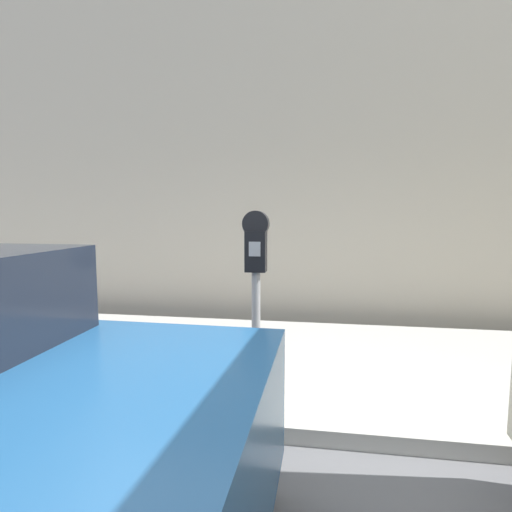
% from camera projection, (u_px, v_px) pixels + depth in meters
% --- Properties ---
extents(sidewalk, '(24.00, 2.80, 0.13)m').
position_uv_depth(sidewalk, '(263.00, 362.00, 4.28)').
color(sidewalk, '#ADAAA3').
rests_on(sidewalk, ground_plane).
extents(building_facade, '(24.00, 0.30, 5.53)m').
position_uv_depth(building_facade, '(282.00, 138.00, 5.96)').
color(building_facade, beige).
rests_on(building_facade, ground_plane).
extents(parking_meter, '(0.21, 0.14, 1.54)m').
position_uv_depth(parking_meter, '(256.00, 270.00, 3.24)').
color(parking_meter, gray).
rests_on(parking_meter, sidewalk).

